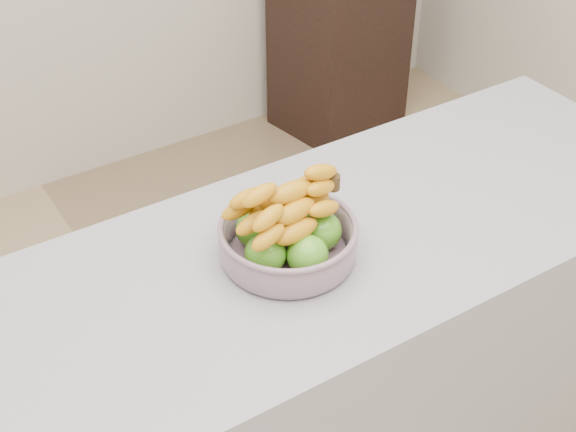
% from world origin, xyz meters
% --- Properties ---
extents(counter, '(2.00, 0.60, 0.90)m').
position_xyz_m(counter, '(0.00, 0.16, 0.45)').
color(counter, '#9E9EA6').
rests_on(counter, ground).
extents(cabinet, '(0.57, 0.49, 0.91)m').
position_xyz_m(cabinet, '(1.34, 1.78, 0.46)').
color(cabinet, black).
rests_on(cabinet, ground).
extents(fruit_bowl, '(0.27, 0.27, 0.17)m').
position_xyz_m(fruit_bowl, '(0.05, 0.16, 0.95)').
color(fruit_bowl, '#929BAF').
rests_on(fruit_bowl, counter).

